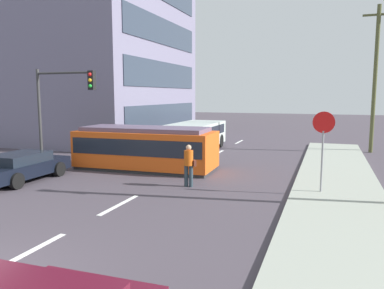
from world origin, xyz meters
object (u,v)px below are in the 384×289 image
Objects in this scene: parked_sedan_far at (128,144)px; utility_pole_mid at (375,77)px; traffic_light_mast at (61,100)px; parked_sedan_mid at (22,166)px; city_bus at (196,134)px; stop_sign at (323,135)px; streetcar_tram at (146,147)px; pedestrian_crossing at (189,163)px.

utility_pole_mid is at bearing 21.75° from parked_sedan_far.
parked_sedan_far is at bearing 89.95° from traffic_light_mast.
city_bus is at bearing 70.15° from parked_sedan_mid.
stop_sign is (11.37, -6.21, 1.57)m from parked_sedan_far.
traffic_light_mast reaches higher than streetcar_tram.
city_bus is 3.44× the size of pedestrian_crossing.
stop_sign is (11.88, 1.83, 1.57)m from parked_sedan_mid.
stop_sign is at bearing -103.06° from utility_pole_mid.
parked_sedan_far is (0.51, 8.04, 0.00)m from parked_sedan_mid.
city_bus is 1.20× the size of traffic_light_mast.
stop_sign is at bearing 4.65° from pedestrian_crossing.
utility_pole_mid reaches higher than city_bus.
utility_pole_mid is (2.75, 11.84, 2.48)m from stop_sign.
utility_pole_mid reaches higher than pedestrian_crossing.
streetcar_tram is 4.08× the size of pedestrian_crossing.
traffic_light_mast is (0.51, 2.06, 2.76)m from parked_sedan_mid.
utility_pole_mid is (7.68, 12.24, 3.73)m from pedestrian_crossing.
city_bus is 11.59m from parked_sedan_mid.
parked_sedan_far is 0.91× the size of traffic_light_mast.
parked_sedan_far is (-3.22, 3.96, -0.44)m from streetcar_tram.
streetcar_tram is 1.57× the size of parked_sedan_far.
city_bus is 12.11m from stop_sign.
parked_sedan_far is 15.72m from utility_pole_mid.
parked_sedan_far is 13.04m from stop_sign.
city_bus is 9.93m from pedestrian_crossing.
parked_sedan_far is at bearing 129.10° from streetcar_tram.
pedestrian_crossing is at bearing -175.35° from stop_sign.
utility_pole_mid is at bearing 41.37° from streetcar_tram.
utility_pole_mid reaches higher than streetcar_tram.
streetcar_tram is 1.64× the size of parked_sedan_mid.
traffic_light_mast is (-6.44, 0.63, 2.44)m from pedestrian_crossing.
streetcar_tram is 5.54m from parked_sedan_mid.
city_bus is at bearing 68.81° from traffic_light_mast.
utility_pole_mid is (14.11, 5.63, 4.05)m from parked_sedan_far.
traffic_light_mast reaches higher than parked_sedan_far.
stop_sign is 0.32× the size of utility_pole_mid.
city_bus is at bearing -165.46° from utility_pole_mid.
streetcar_tram is at bearing -138.63° from utility_pole_mid.
parked_sedan_far is 0.48× the size of utility_pole_mid.
parked_sedan_mid is at bearing -103.84° from traffic_light_mast.
streetcar_tram reaches higher than parked_sedan_far.
streetcar_tram is at bearing 164.60° from stop_sign.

